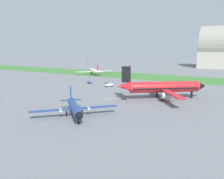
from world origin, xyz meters
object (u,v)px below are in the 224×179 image
(pushback_tug_near_gate, at_px, (108,85))
(airplane_midfield_jet, at_px, (163,87))
(baggage_cart_midfield, at_px, (90,82))
(airplane_foreground_turboprop, at_px, (75,107))
(airplane_taxiing_turboprop, at_px, (94,71))

(pushback_tug_near_gate, bearing_deg, airplane_midfield_jet, 108.52)
(airplane_midfield_jet, xyz_separation_m, baggage_cart_midfield, (-41.48, 15.95, -3.52))
(airplane_midfield_jet, relative_size, baggage_cart_midfield, 9.27)
(airplane_foreground_turboprop, relative_size, pushback_tug_near_gate, 4.38)
(airplane_taxiing_turboprop, relative_size, baggage_cart_midfield, 6.34)
(pushback_tug_near_gate, bearing_deg, airplane_taxiing_turboprop, -96.44)
(baggage_cart_midfield, bearing_deg, airplane_foreground_turboprop, 160.35)
(airplane_foreground_turboprop, bearing_deg, baggage_cart_midfield, 164.98)
(pushback_tug_near_gate, relative_size, baggage_cart_midfield, 1.32)
(airplane_foreground_turboprop, height_order, baggage_cart_midfield, airplane_foreground_turboprop)
(airplane_taxiing_turboprop, bearing_deg, airplane_midfield_jet, -177.65)
(airplane_taxiing_turboprop, height_order, baggage_cart_midfield, airplane_taxiing_turboprop)
(airplane_midfield_jet, bearing_deg, airplane_foreground_turboprop, -150.07)
(airplane_taxiing_turboprop, height_order, airplane_foreground_turboprop, airplane_taxiing_turboprop)
(airplane_midfield_jet, distance_m, airplane_taxiing_turboprop, 75.39)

